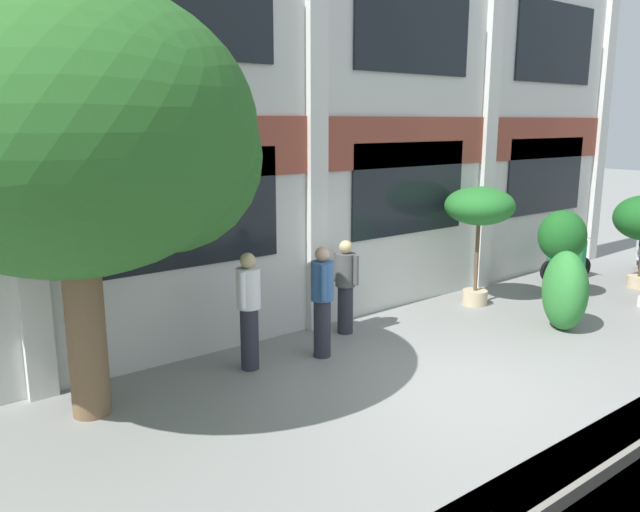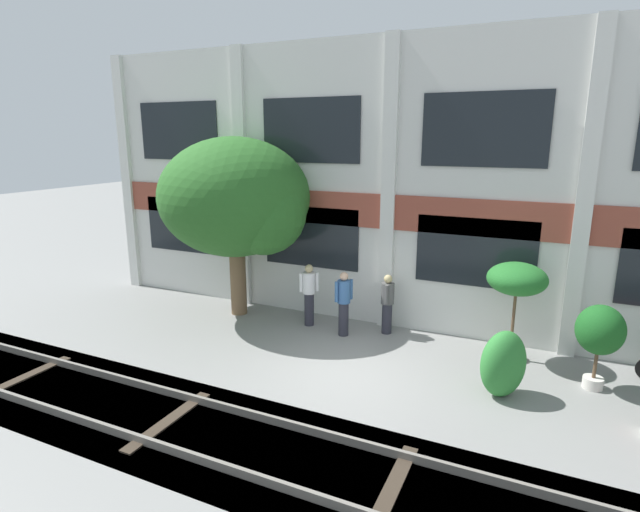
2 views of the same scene
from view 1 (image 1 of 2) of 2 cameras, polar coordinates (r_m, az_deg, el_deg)
ground_plane at (r=8.79m, az=11.85°, el=-11.32°), size 80.00×80.00×0.00m
apartment_facade at (r=10.43m, az=-1.31°, el=13.54°), size 18.17×0.64×7.44m
broadleaf_tree at (r=7.52m, az=-21.88°, el=9.83°), size 4.35×4.15×5.01m
potted_plant_low_pan at (r=13.15m, az=21.25°, el=1.52°), size 0.92×0.92×1.78m
potted_plant_tall_urn at (r=12.11m, az=14.37°, el=4.04°), size 1.31×1.31×2.28m
scooter_second_parked at (r=14.88m, az=21.42°, el=-0.41°), size 1.35×0.62×0.98m
resident_by_doorway at (r=9.24m, az=0.21°, el=-3.90°), size 0.34×0.45×1.68m
resident_watching_tracks at (r=10.30m, az=2.34°, el=-2.57°), size 0.34×0.52×1.58m
resident_near_plants at (r=8.83m, az=-6.52°, el=-4.69°), size 0.44×0.35×1.70m
topiary_hedge at (r=11.30m, az=21.48°, el=-2.96°), size 1.17×1.22×1.36m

